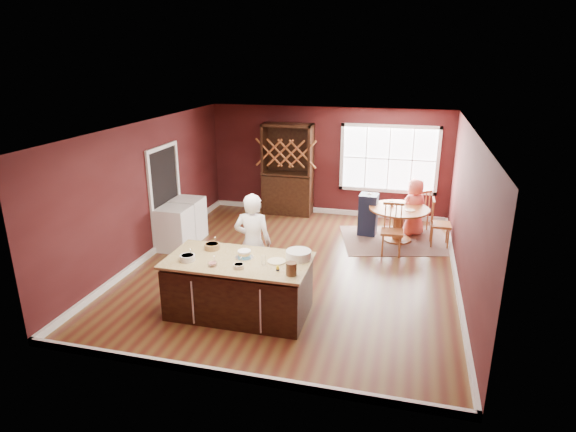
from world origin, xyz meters
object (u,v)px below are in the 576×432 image
object	(u,v)px
chair_east	(441,222)
seated_woman	(414,207)
dining_table	(399,217)
washer	(175,229)
hutch	(288,170)
kitchen_island	(239,288)
chair_north	(418,209)
high_chair	(368,214)
toddler	(366,198)
chair_south	(392,230)
baker	(253,243)
layer_cake	(244,254)
dryer	(188,219)

from	to	relation	value
chair_east	seated_woman	bearing A→B (deg)	45.17
dining_table	washer	distance (m)	4.80
hutch	washer	xyz separation A→B (m)	(-1.67, -2.94, -0.69)
kitchen_island	chair_north	world-z (taller)	chair_north
high_chair	toddler	size ratio (longest dim) A/B	3.78
kitchen_island	chair_south	world-z (taller)	chair_south
toddler	hutch	bearing A→B (deg)	156.16
dining_table	high_chair	world-z (taller)	high_chair
hutch	washer	distance (m)	3.45
high_chair	washer	xyz separation A→B (m)	(-3.82, -1.90, -0.04)
dining_table	hutch	size ratio (longest dim) A/B	0.56
baker	high_chair	world-z (taller)	baker
dining_table	seated_woman	bearing A→B (deg)	54.69
seated_woman	toddler	xyz separation A→B (m)	(-1.07, -0.10, 0.16)
layer_cake	seated_woman	size ratio (longest dim) A/B	0.22
dining_table	baker	bearing A→B (deg)	-127.34
baker	dryer	xyz separation A→B (m)	(-2.18, 2.01, -0.41)
dining_table	kitchen_island	bearing A→B (deg)	-120.93
hutch	layer_cake	bearing A→B (deg)	-83.14
hutch	dryer	xyz separation A→B (m)	(-1.67, -2.30, -0.69)
dining_table	layer_cake	world-z (taller)	layer_cake
kitchen_island	seated_woman	xyz separation A→B (m)	(2.62, 4.28, 0.21)
toddler	dining_table	bearing A→B (deg)	-25.02
baker	toddler	size ratio (longest dim) A/B	6.73
dining_table	toddler	distance (m)	0.87
kitchen_island	baker	distance (m)	0.90
chair_north	seated_woman	xyz separation A→B (m)	(-0.10, -0.40, 0.16)
toddler	hutch	size ratio (longest dim) A/B	0.11
baker	washer	xyz separation A→B (m)	(-2.18, 1.37, -0.42)
high_chair	layer_cake	bearing A→B (deg)	-107.56
toddler	dryer	size ratio (longest dim) A/B	0.28
chair_north	dryer	distance (m)	5.27
layer_cake	toddler	distance (m)	4.35
chair_south	toddler	world-z (taller)	chair_south
chair_east	washer	xyz separation A→B (m)	(-5.37, -1.60, -0.06)
hutch	dryer	size ratio (longest dim) A/B	2.49
hutch	high_chair	bearing A→B (deg)	-25.83
kitchen_island	dryer	world-z (taller)	dryer
dining_table	chair_north	distance (m)	0.95
kitchen_island	baker	bearing A→B (deg)	91.68
toddler	chair_south	bearing A→B (deg)	-60.72
chair_east	chair_north	world-z (taller)	chair_east
chair_north	seated_woman	distance (m)	0.44
kitchen_island	dryer	bearing A→B (deg)	128.19
dining_table	chair_east	bearing A→B (deg)	-5.00
high_chair	dryer	xyz separation A→B (m)	(-3.82, -1.26, -0.03)
dining_table	high_chair	bearing A→B (deg)	161.44
high_chair	dryer	bearing A→B (deg)	-158.02
toddler	hutch	distance (m)	2.29
kitchen_island	dining_table	distance (m)	4.47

